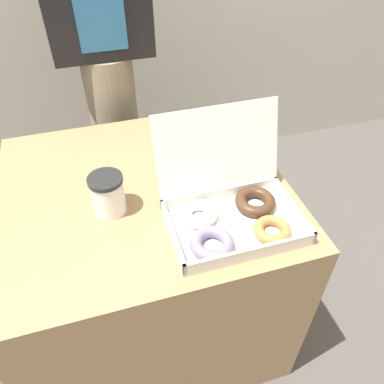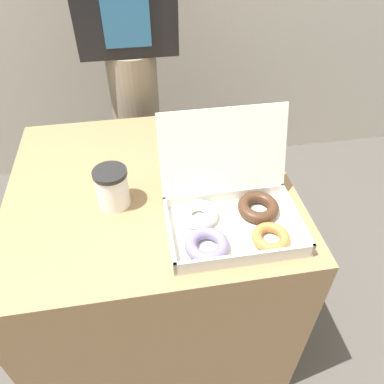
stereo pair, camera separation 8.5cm
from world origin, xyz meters
name	(u,v)px [view 1 (the left image)]	position (x,y,z in m)	size (l,w,h in m)	color
ground_plane	(158,314)	(0.00, 0.00, 0.00)	(14.00, 14.00, 0.00)	#4C4742
table	(152,262)	(0.00, 0.00, 0.35)	(0.83, 0.76, 0.71)	#99754C
donut_box	(231,209)	(0.20, -0.20, 0.75)	(0.34, 0.29, 0.26)	silver
coffee_cup	(108,194)	(-0.10, -0.07, 0.77)	(0.09, 0.09, 0.11)	white
person_customer	(103,41)	(-0.02, 0.57, 0.93)	(0.36, 0.21, 1.66)	gray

